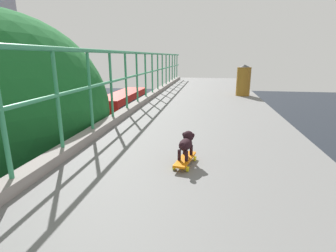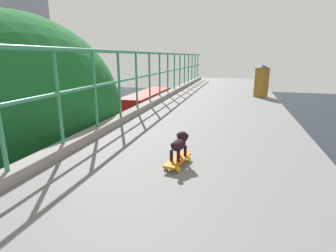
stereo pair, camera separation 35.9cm
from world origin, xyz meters
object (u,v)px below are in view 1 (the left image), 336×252
(car_red_taxi_fifth, at_px, (57,228))
(city_bus, at_px, (124,107))
(toy_skateboard, at_px, (185,160))
(small_dog, at_px, (186,142))
(car_black_sixth, at_px, (30,186))
(litter_bin, at_px, (243,80))

(car_red_taxi_fifth, xyz_separation_m, city_bus, (-3.45, 18.90, 1.29))
(toy_skateboard, xyz_separation_m, small_dog, (0.01, 0.06, 0.19))
(car_red_taxi_fifth, xyz_separation_m, small_dog, (5.57, -5.42, 5.71))
(car_black_sixth, distance_m, toy_skateboard, 13.64)
(small_dog, bearing_deg, car_red_taxi_fifth, 135.78)
(litter_bin, bearing_deg, city_bus, 118.69)
(car_red_taxi_fifth, height_order, toy_skateboard, toy_skateboard)
(car_black_sixth, relative_size, litter_bin, 4.84)
(car_red_taxi_fifth, distance_m, toy_skateboard, 9.57)
(toy_skateboard, bearing_deg, car_black_sixth, 136.48)
(toy_skateboard, height_order, litter_bin, litter_bin)
(toy_skateboard, height_order, small_dog, small_dog)
(city_bus, distance_m, litter_bin, 21.88)
(car_black_sixth, bearing_deg, small_dog, -43.31)
(small_dog, bearing_deg, toy_skateboard, -95.79)
(toy_skateboard, bearing_deg, city_bus, 110.29)
(city_bus, distance_m, toy_skateboard, 26.34)
(litter_bin, bearing_deg, toy_skateboard, -102.48)
(car_red_taxi_fifth, bearing_deg, toy_skateboard, -44.55)
(car_red_taxi_fifth, relative_size, litter_bin, 4.89)
(car_black_sixth, xyz_separation_m, small_dog, (9.03, -8.51, 5.76))
(city_bus, height_order, toy_skateboard, toy_skateboard)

